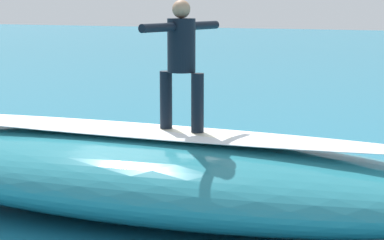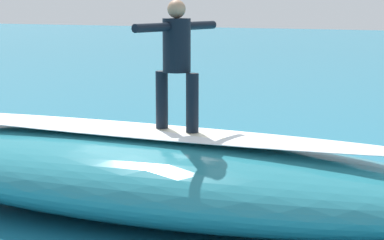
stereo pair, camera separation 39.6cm
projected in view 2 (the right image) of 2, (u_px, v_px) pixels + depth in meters
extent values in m
plane|color=teal|center=(151.00, 182.00, 11.79)|extent=(120.00, 120.00, 0.00)
ellipsoid|color=teal|center=(134.00, 173.00, 10.03)|extent=(9.48, 2.96, 1.13)
ellipsoid|color=white|center=(133.00, 130.00, 9.93)|extent=(8.06, 1.06, 0.08)
ellipsoid|color=#EAE5C6|center=(177.00, 133.00, 9.66)|extent=(2.35, 0.97, 0.09)
cylinder|color=black|center=(162.00, 100.00, 9.74)|extent=(0.17, 0.17, 0.77)
cylinder|color=black|center=(192.00, 103.00, 9.43)|extent=(0.17, 0.17, 0.77)
cylinder|color=black|center=(177.00, 45.00, 9.46)|extent=(0.44, 0.44, 0.70)
sphere|color=tan|center=(177.00, 9.00, 9.39)|extent=(0.24, 0.24, 0.24)
cylinder|color=black|center=(152.00, 28.00, 9.04)|extent=(0.24, 0.63, 0.11)
cylinder|color=black|center=(200.00, 25.00, 9.81)|extent=(0.24, 0.63, 0.11)
ellipsoid|color=yellow|center=(203.00, 159.00, 13.31)|extent=(1.68, 2.13, 0.07)
cylinder|color=black|center=(203.00, 150.00, 13.28)|extent=(0.67, 0.80, 0.28)
sphere|color=tan|center=(198.00, 142.00, 13.74)|extent=(0.20, 0.20, 0.20)
cylinder|color=black|center=(215.00, 163.00, 12.61)|extent=(0.47, 0.61, 0.12)
cylinder|color=black|center=(206.00, 163.00, 12.58)|extent=(0.47, 0.61, 0.12)
ellipsoid|color=white|center=(58.00, 159.00, 13.18)|extent=(0.88, 0.85, 0.13)
ellipsoid|color=white|center=(351.00, 198.00, 10.70)|extent=(0.67, 0.76, 0.08)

